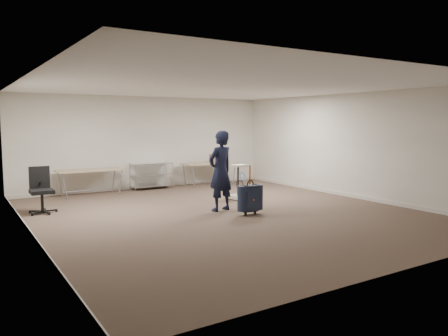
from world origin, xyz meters
TOP-DOWN VIEW (x-y plane):
  - ground at (0.00, 0.00)m, footprint 9.00×9.00m
  - room_shell at (0.00, 1.38)m, footprint 8.00×9.00m
  - folding_table_left at (-1.90, 3.95)m, footprint 1.80×0.75m
  - folding_table_right at (1.90, 3.95)m, footprint 1.80×0.75m
  - wire_shelf at (0.00, 4.20)m, footprint 1.22×0.47m
  - person at (0.07, 0.30)m, footprint 0.75×0.58m
  - suitcase at (0.38, -0.45)m, footprint 0.41×0.24m
  - office_chair at (-3.46, 2.18)m, footprint 0.63×0.63m
  - equipment_cart at (1.29, 1.33)m, footprint 0.54×0.54m
  - cardboard_box at (2.15, 3.96)m, footprint 0.38×0.30m

SIDE VIEW (x-z plane):
  - ground at x=0.00m, z-range 0.00..0.00m
  - room_shell at x=0.00m, z-range -4.45..4.55m
  - equipment_cart at x=1.29m, z-range -0.22..0.70m
  - office_chair at x=-3.46m, z-range -0.20..0.83m
  - suitcase at x=0.38m, z-range -0.18..0.92m
  - wire_shelf at x=0.00m, z-range 0.04..0.84m
  - folding_table_left at x=-1.90m, z-range 0.31..1.04m
  - folding_table_right at x=1.90m, z-range 0.31..1.04m
  - cardboard_box at x=2.15m, z-range 0.73..1.00m
  - person at x=0.07m, z-range 0.00..1.83m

